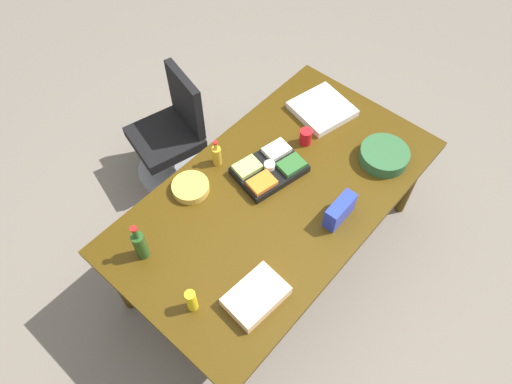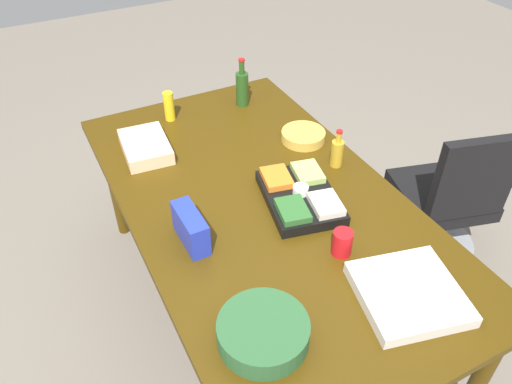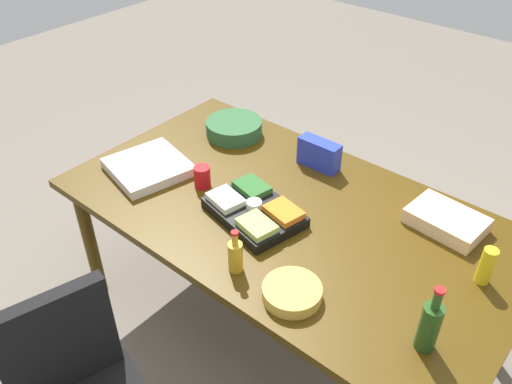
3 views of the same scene
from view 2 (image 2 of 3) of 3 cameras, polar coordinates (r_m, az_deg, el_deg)
ground_plane at (r=2.84m, az=0.65°, el=-13.13°), size 10.00×10.00×0.00m
conference_table at (r=2.31m, az=0.78°, el=-2.21°), size 2.11×1.17×0.79m
office_chair at (r=3.08m, az=20.43°, el=-1.73°), size 0.59×0.59×0.93m
mustard_bottle at (r=2.83m, az=-9.84°, el=9.56°), size 0.06×0.06×0.16m
salad_bowl at (r=1.74m, az=0.82°, el=-15.60°), size 0.40×0.40×0.08m
red_solo_cup at (r=2.02m, az=9.76°, el=-5.70°), size 0.08×0.08×0.11m
chip_bag_blue at (r=2.04m, az=-7.43°, el=-4.08°), size 0.22×0.08×0.15m
chip_bowl at (r=2.65m, az=5.38°, el=6.36°), size 0.25×0.25×0.05m
wine_bottle at (r=2.93m, az=-1.59°, el=11.77°), size 0.08×0.08×0.28m
pizza_box at (r=1.94m, az=16.93°, el=-10.95°), size 0.43×0.43×0.05m
sheet_cake at (r=2.60m, az=-12.43°, el=5.05°), size 0.34×0.25×0.07m
veggie_tray at (r=2.24m, az=5.04°, el=-0.39°), size 0.47×0.38×0.09m
dressing_bottle at (r=2.46m, az=9.18°, el=4.49°), size 0.08×0.08×0.20m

